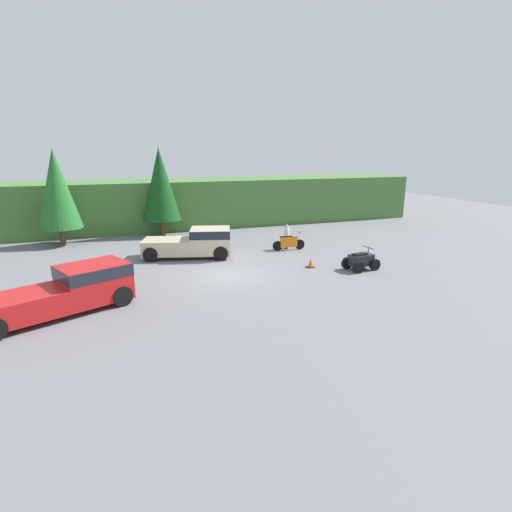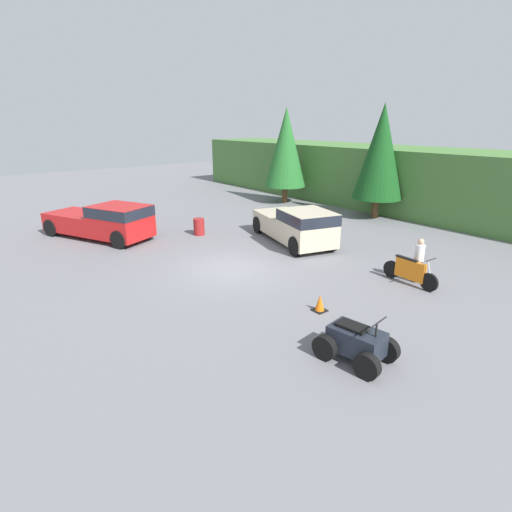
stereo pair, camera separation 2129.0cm
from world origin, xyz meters
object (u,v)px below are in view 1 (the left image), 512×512
(rider_person, at_px, (287,236))
(traffic_cone, at_px, (311,263))
(dirt_bike, at_px, (289,243))
(quad_atv, at_px, (361,261))
(pickup_truck_second, at_px, (195,242))
(steel_barrel, at_px, (124,269))
(pickup_truck_red, at_px, (69,289))

(rider_person, distance_m, traffic_cone, 4.75)
(dirt_bike, relative_size, quad_atv, 1.15)
(pickup_truck_second, bearing_deg, steel_barrel, -130.74)
(pickup_truck_red, relative_size, quad_atv, 3.18)
(dirt_bike, bearing_deg, traffic_cone, -93.58)
(rider_person, bearing_deg, traffic_cone, -83.86)
(rider_person, distance_m, steel_barrel, 11.17)
(dirt_bike, bearing_deg, quad_atv, -67.31)
(dirt_bike, distance_m, quad_atv, 5.90)
(pickup_truck_red, height_order, traffic_cone, pickup_truck_red)
(quad_atv, height_order, rider_person, rider_person)
(rider_person, xyz_separation_m, steel_barrel, (-10.73, -3.07, -0.47))
(dirt_bike, bearing_deg, pickup_truck_second, -179.37)
(quad_atv, bearing_deg, steel_barrel, 158.74)
(dirt_bike, distance_m, rider_person, 0.61)
(pickup_truck_second, xyz_separation_m, rider_person, (6.34, 0.14, -0.06))
(dirt_bike, xyz_separation_m, rider_person, (0.02, 0.45, 0.42))
(quad_atv, distance_m, traffic_cone, 2.82)
(traffic_cone, bearing_deg, steel_barrel, 171.07)
(pickup_truck_red, distance_m, pickup_truck_second, 9.70)
(dirt_bike, height_order, rider_person, rider_person)
(dirt_bike, xyz_separation_m, steel_barrel, (-10.70, -2.62, -0.05))
(steel_barrel, bearing_deg, pickup_truck_second, 33.73)
(pickup_truck_red, xyz_separation_m, traffic_cone, (12.46, 2.51, -0.72))
(dirt_bike, height_order, steel_barrel, dirt_bike)
(quad_atv, distance_m, rider_person, 6.33)
(quad_atv, bearing_deg, traffic_cone, 143.22)
(pickup_truck_second, height_order, quad_atv, pickup_truck_second)
(quad_atv, xyz_separation_m, traffic_cone, (-2.47, 1.35, -0.23))
(pickup_truck_second, xyz_separation_m, traffic_cone, (5.79, -4.53, -0.72))
(pickup_truck_red, relative_size, traffic_cone, 11.41)
(steel_barrel, bearing_deg, pickup_truck_red, -118.89)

